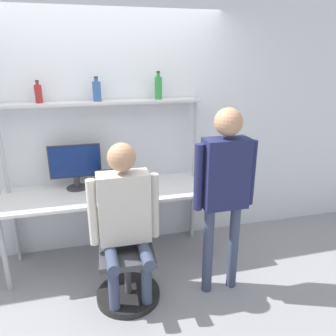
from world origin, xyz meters
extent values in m
plane|color=gray|center=(0.00, 0.00, 0.00)|extent=(12.00, 12.00, 0.00)
cube|color=silver|center=(0.00, 0.71, 1.35)|extent=(8.00, 0.06, 2.70)
cube|color=silver|center=(0.00, 0.35, 0.76)|extent=(2.06, 0.66, 0.03)
cylinder|color=#A5A5AA|center=(-0.97, 0.08, 0.37)|extent=(0.05, 0.05, 0.75)
cylinder|color=#A5A5AA|center=(0.97, 0.08, 0.37)|extent=(0.05, 0.05, 0.75)
cylinder|color=#A5A5AA|center=(-0.97, 0.62, 0.37)|extent=(0.05, 0.05, 0.75)
cylinder|color=#A5A5AA|center=(0.97, 0.62, 0.37)|extent=(0.05, 0.05, 0.75)
cube|color=silver|center=(0.00, 0.56, 1.63)|extent=(1.96, 0.22, 0.02)
cylinder|color=#B2B2B7|center=(-0.96, 0.56, 0.82)|extent=(0.04, 0.04, 1.64)
cylinder|color=#B2B2B7|center=(0.96, 0.56, 0.82)|extent=(0.04, 0.04, 1.64)
cylinder|color=#333338|center=(-0.30, 0.51, 0.78)|extent=(0.22, 0.22, 0.01)
cylinder|color=#333338|center=(-0.30, 0.51, 0.85)|extent=(0.06, 0.06, 0.12)
cube|color=#333338|center=(-0.30, 0.52, 1.06)|extent=(0.51, 0.01, 0.34)
cube|color=navy|center=(-0.30, 0.51, 1.06)|extent=(0.48, 0.02, 0.31)
cube|color=#333338|center=(0.03, 0.23, 0.78)|extent=(0.29, 0.24, 0.01)
cube|color=black|center=(0.03, 0.21, 0.79)|extent=(0.24, 0.13, 0.00)
cube|color=#333338|center=(0.03, 0.31, 0.90)|extent=(0.29, 0.08, 0.23)
cube|color=navy|center=(0.03, 0.30, 0.90)|extent=(0.25, 0.07, 0.20)
cube|color=silver|center=(0.26, 0.21, 0.78)|extent=(0.07, 0.15, 0.01)
cube|color=black|center=(0.26, 0.21, 0.79)|extent=(0.06, 0.13, 0.00)
cylinder|color=black|center=(0.08, -0.30, 0.03)|extent=(0.56, 0.56, 0.06)
cylinder|color=#4C4C51|center=(0.08, -0.30, 0.25)|extent=(0.06, 0.06, 0.38)
cube|color=#3F3F44|center=(0.08, -0.30, 0.46)|extent=(0.49, 0.49, 0.05)
cube|color=#3F3F44|center=(0.09, -0.09, 0.71)|extent=(0.42, 0.07, 0.45)
cylinder|color=#38425B|center=(-0.06, -0.47, 0.24)|extent=(0.09, 0.09, 0.49)
cylinder|color=#38425B|center=(0.21, -0.47, 0.24)|extent=(0.09, 0.09, 0.49)
cylinder|color=#38425B|center=(-0.06, -0.44, 0.53)|extent=(0.10, 0.38, 0.10)
cylinder|color=#38425B|center=(0.21, -0.44, 0.53)|extent=(0.10, 0.38, 0.10)
cube|color=beige|center=(0.08, -0.27, 0.88)|extent=(0.42, 0.20, 0.60)
cylinder|color=beige|center=(-0.18, -0.27, 0.86)|extent=(0.08, 0.08, 0.57)
cylinder|color=beige|center=(0.33, -0.27, 0.86)|extent=(0.08, 0.08, 0.57)
sphere|color=tan|center=(0.08, -0.27, 1.31)|extent=(0.23, 0.23, 0.23)
cylinder|color=#38425B|center=(0.79, -0.38, 0.42)|extent=(0.09, 0.09, 0.84)
cylinder|color=#38425B|center=(1.04, -0.38, 0.42)|extent=(0.09, 0.09, 0.84)
cube|color=#1E234C|center=(0.91, -0.38, 1.14)|extent=(0.38, 0.20, 0.59)
cylinder|color=#1E234C|center=(0.68, -0.38, 1.12)|extent=(0.08, 0.08, 0.56)
cylinder|color=#1E234C|center=(1.15, -0.38, 1.12)|extent=(0.08, 0.08, 0.56)
sphere|color=tan|center=(0.91, -0.38, 1.57)|extent=(0.23, 0.23, 0.23)
cylinder|color=#2D8C3F|center=(0.56, 0.56, 1.75)|extent=(0.07, 0.07, 0.22)
cylinder|color=#2D8C3F|center=(0.56, 0.56, 1.88)|extent=(0.03, 0.03, 0.04)
cylinder|color=black|center=(0.56, 0.56, 1.91)|extent=(0.04, 0.04, 0.01)
cylinder|color=maroon|center=(-0.57, 0.56, 1.72)|extent=(0.07, 0.07, 0.16)
cylinder|color=maroon|center=(-0.57, 0.56, 1.82)|extent=(0.03, 0.03, 0.03)
cylinder|color=black|center=(-0.57, 0.56, 1.84)|extent=(0.03, 0.03, 0.01)
cylinder|color=#335999|center=(-0.04, 0.56, 1.73)|extent=(0.08, 0.08, 0.19)
cylinder|color=#335999|center=(-0.04, 0.56, 1.84)|extent=(0.04, 0.04, 0.03)
cylinder|color=black|center=(-0.04, 0.56, 1.87)|extent=(0.04, 0.04, 0.01)
camera|label=1|loc=(-0.18, -2.72, 2.05)|focal=35.00mm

